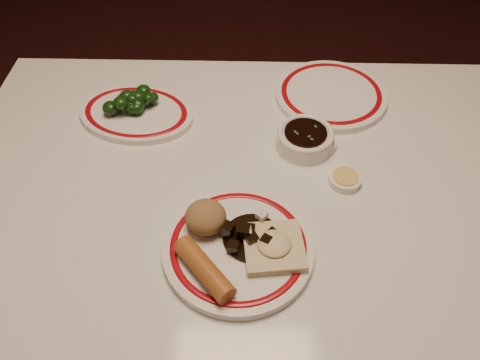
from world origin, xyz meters
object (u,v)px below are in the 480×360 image
fried_wonton (274,246)px  broccoli_plate (136,113)px  soy_bowl (305,140)px  broccoli_pile (131,101)px  stirfry_heap (251,236)px  main_plate (238,248)px  spring_roll (204,269)px  dining_table (249,226)px  rice_mound (206,217)px

fried_wonton → broccoli_plate: bearing=129.5°
fried_wonton → soy_bowl: 0.28m
broccoli_pile → broccoli_plate: bearing=-33.4°
stirfry_heap → fried_wonton: bearing=-28.0°
main_plate → stirfry_heap: stirfry_heap is taller
main_plate → soy_bowl: bearing=63.6°
broccoli_pile → main_plate: bearing=-55.6°
spring_roll → soy_bowl: bearing=20.6°
stirfry_heap → broccoli_pile: bearing=127.7°
dining_table → broccoli_pile: broccoli_pile is taller
stirfry_heap → rice_mound: bearing=161.6°
fried_wonton → spring_roll: bearing=-156.0°
spring_roll → broccoli_plate: 0.45m
dining_table → stirfry_heap: 0.16m
rice_mound → spring_roll: size_ratio=0.57×
main_plate → rice_mound: (-0.06, 0.04, 0.03)m
main_plate → rice_mound: size_ratio=3.89×
stirfry_heap → broccoli_plate: stirfry_heap is taller
main_plate → stirfry_heap: bearing=29.1°
main_plate → soy_bowl: size_ratio=2.44×
dining_table → soy_bowl: (0.11, 0.14, 0.11)m
fried_wonton → soy_bowl: (0.07, 0.27, -0.01)m
rice_mound → spring_roll: 0.10m
stirfry_heap → broccoli_pile: broccoli_pile is taller
main_plate → soy_bowl: soy_bowl is taller
rice_mound → broccoli_pile: 0.37m
rice_mound → broccoli_plate: rice_mound is taller
dining_table → broccoli_plate: broccoli_plate is taller
stirfry_heap → broccoli_pile: size_ratio=0.91×
broccoli_plate → broccoli_pile: 0.03m
main_plate → broccoli_plate: main_plate is taller
main_plate → broccoli_pile: (-0.24, 0.36, 0.03)m
spring_roll → broccoli_pile: size_ratio=1.08×
spring_roll → stirfry_heap: (0.07, 0.07, -0.01)m
dining_table → spring_roll: spring_roll is taller
dining_table → main_plate: (-0.02, -0.12, 0.10)m
fried_wonton → broccoli_pile: (-0.30, 0.36, 0.01)m
main_plate → rice_mound: rice_mound is taller
rice_mound → stirfry_heap: bearing=-18.4°
spring_roll → broccoli_plate: (-0.18, 0.41, -0.03)m
main_plate → dining_table: bearing=81.3°
rice_mound → spring_roll: bearing=-87.3°
broccoli_pile → spring_roll: bearing=-65.2°
soy_bowl → rice_mound: bearing=-129.9°
rice_mound → broccoli_plate: 0.36m
fried_wonton → broccoli_plate: size_ratio=0.37×
stirfry_heap → main_plate: bearing=-150.9°
fried_wonton → dining_table: bearing=107.6°
dining_table → spring_roll: size_ratio=9.52×
rice_mound → broccoli_plate: size_ratio=0.25×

